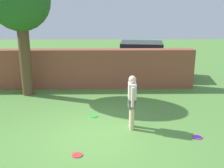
% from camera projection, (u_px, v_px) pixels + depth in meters
% --- Properties ---
extents(ground_plane, '(40.00, 40.00, 0.00)m').
position_uv_depth(ground_plane, '(93.00, 137.00, 7.82)').
color(ground_plane, '#568C3D').
extents(brick_wall, '(11.19, 0.50, 1.68)m').
position_uv_depth(brick_wall, '(63.00, 69.00, 11.98)').
color(brick_wall, brown).
rests_on(brick_wall, ground).
extents(tree, '(2.25, 2.25, 4.78)m').
position_uv_depth(tree, '(20.00, 3.00, 10.32)').
color(tree, brown).
rests_on(tree, ground).
extents(person, '(0.22, 0.54, 1.62)m').
position_uv_depth(person, '(132.00, 100.00, 8.13)').
color(person, beige).
rests_on(person, ground).
extents(car, '(4.38, 2.33, 1.72)m').
position_uv_depth(car, '(141.00, 59.00, 13.75)').
color(car, '#A51111').
rests_on(car, ground).
extents(frisbee_red, '(0.27, 0.27, 0.02)m').
position_uv_depth(frisbee_red, '(77.00, 155.00, 6.90)').
color(frisbee_red, red).
rests_on(frisbee_red, ground).
extents(frisbee_purple, '(0.27, 0.27, 0.02)m').
position_uv_depth(frisbee_purple, '(197.00, 137.00, 7.80)').
color(frisbee_purple, purple).
rests_on(frisbee_purple, ground).
extents(frisbee_green, '(0.27, 0.27, 0.02)m').
position_uv_depth(frisbee_green, '(94.00, 116.00, 9.20)').
color(frisbee_green, green).
rests_on(frisbee_green, ground).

